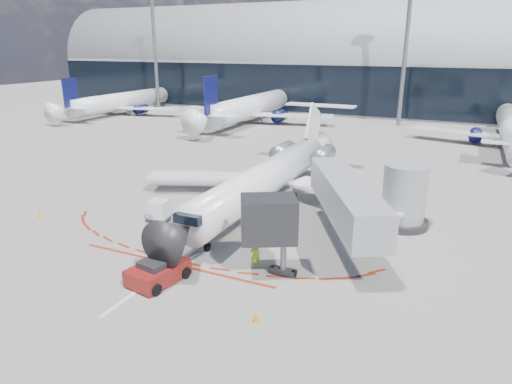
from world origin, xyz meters
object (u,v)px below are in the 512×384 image
at_px(pushback_tug, 158,272).
at_px(uld_container, 159,210).
at_px(ramp_worker, 255,255).
at_px(regional_jet, 272,175).

bearing_deg(pushback_tug, uld_container, 135.58).
distance_m(pushback_tug, uld_container, 9.96).
bearing_deg(ramp_worker, regional_jet, -103.75).
bearing_deg(pushback_tug, regional_jet, 97.94).
relative_size(regional_jet, uld_container, 15.20).
height_order(regional_jet, uld_container, regional_jet).
xyz_separation_m(regional_jet, ramp_worker, (3.88, -11.66, -1.69)).
height_order(regional_jet, pushback_tug, regional_jet).
bearing_deg(regional_jet, pushback_tug, -91.73).
xyz_separation_m(regional_jet, uld_container, (-6.31, -7.66, -1.70)).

